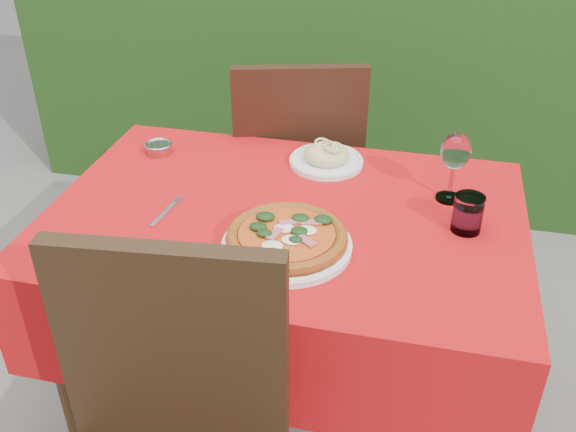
% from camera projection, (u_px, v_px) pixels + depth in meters
% --- Properties ---
extents(ground, '(60.00, 60.00, 0.00)m').
position_uv_depth(ground, '(286.00, 405.00, 2.11)').
color(ground, '#635D59').
rests_on(ground, ground).
extents(hedge, '(3.20, 0.55, 1.78)m').
position_uv_depth(hedge, '(364.00, 4.00, 2.90)').
color(hedge, black).
rests_on(hedge, ground).
extents(dining_table, '(1.26, 0.86, 0.75)m').
position_uv_depth(dining_table, '(285.00, 258.00, 1.79)').
color(dining_table, '#482E17').
rests_on(dining_table, ground).
extents(chair_far, '(0.54, 0.54, 0.98)m').
position_uv_depth(chair_far, '(297.00, 168.00, 2.32)').
color(chair_far, black).
rests_on(chair_far, ground).
extents(pizza_plate, '(0.32, 0.32, 0.06)m').
position_uv_depth(pizza_plate, '(287.00, 239.00, 1.55)').
color(pizza_plate, white).
rests_on(pizza_plate, dining_table).
extents(pasta_plate, '(0.22, 0.22, 0.06)m').
position_uv_depth(pasta_plate, '(326.00, 157.00, 1.93)').
color(pasta_plate, white).
rests_on(pasta_plate, dining_table).
extents(water_glass, '(0.08, 0.08, 0.10)m').
position_uv_depth(water_glass, '(468.00, 215.00, 1.61)').
color(water_glass, silver).
rests_on(water_glass, dining_table).
extents(wine_glass, '(0.08, 0.08, 0.20)m').
position_uv_depth(wine_glass, '(455.00, 154.00, 1.69)').
color(wine_glass, silver).
rests_on(wine_glass, dining_table).
extents(fork, '(0.04, 0.18, 0.00)m').
position_uv_depth(fork, '(164.00, 214.00, 1.69)').
color(fork, silver).
rests_on(fork, dining_table).
extents(steel_ramekin, '(0.08, 0.08, 0.03)m').
position_uv_depth(steel_ramekin, '(159.00, 149.00, 2.00)').
color(steel_ramekin, '#B1B1B8').
rests_on(steel_ramekin, dining_table).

